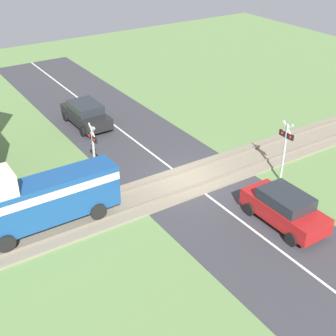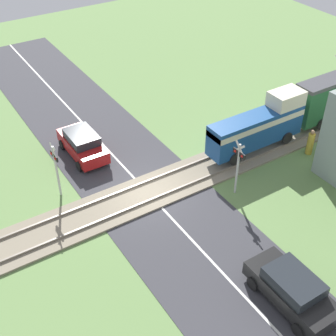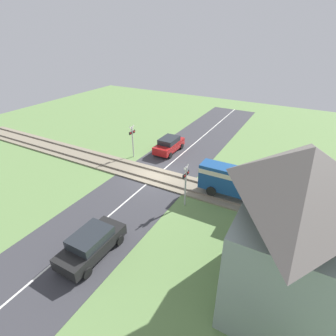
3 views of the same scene
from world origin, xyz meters
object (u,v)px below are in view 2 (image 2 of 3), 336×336
(crossing_signal_east_approach, at_px, (238,161))
(pedestrian_by_station, at_px, (310,143))
(car_far_side, at_px, (292,289))
(car_near_crossing, at_px, (82,144))
(crossing_signal_west_approach, at_px, (55,164))

(crossing_signal_east_approach, bearing_deg, pedestrian_by_station, 94.49)
(car_far_side, distance_m, crossing_signal_east_approach, 7.33)
(crossing_signal_east_approach, height_order, pedestrian_by_station, crossing_signal_east_approach)
(car_near_crossing, xyz_separation_m, crossing_signal_east_approach, (7.55, 5.43, 1.26))
(crossing_signal_west_approach, bearing_deg, car_far_side, 25.10)
(crossing_signal_east_approach, distance_m, pedestrian_by_station, 6.19)
(car_near_crossing, distance_m, pedestrian_by_station, 13.47)
(crossing_signal_west_approach, height_order, pedestrian_by_station, crossing_signal_west_approach)
(car_near_crossing, height_order, crossing_signal_east_approach, crossing_signal_east_approach)
(car_near_crossing, xyz_separation_m, crossing_signal_west_approach, (2.70, -2.55, 1.26))
(crossing_signal_west_approach, relative_size, crossing_signal_east_approach, 1.00)
(car_near_crossing, relative_size, crossing_signal_west_approach, 1.22)
(crossing_signal_west_approach, relative_size, pedestrian_by_station, 1.99)
(car_near_crossing, bearing_deg, pedestrian_by_station, 58.31)
(crossing_signal_east_approach, bearing_deg, car_near_crossing, -144.27)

